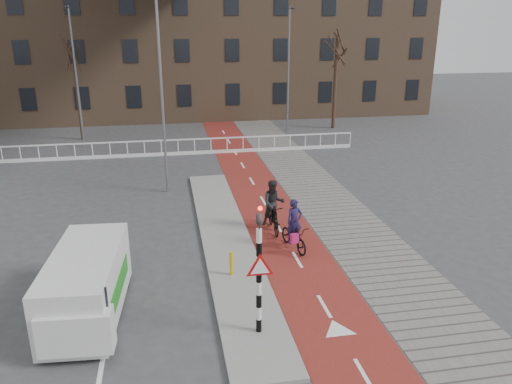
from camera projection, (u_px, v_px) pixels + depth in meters
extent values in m
plane|color=#38383A|center=(266.00, 294.00, 14.95)|extent=(120.00, 120.00, 0.00)
cube|color=maroon|center=(255.00, 187.00, 24.51)|extent=(2.50, 60.00, 0.01)
cube|color=slate|center=(310.00, 184.00, 24.99)|extent=(3.00, 60.00, 0.01)
cube|color=gray|center=(226.00, 239.00, 18.53)|extent=(1.80, 16.00, 0.12)
cylinder|color=black|center=(259.00, 282.00, 12.48)|extent=(0.14, 0.14, 2.88)
imported|color=black|center=(259.00, 213.00, 11.88)|extent=(0.13, 0.16, 0.80)
cylinder|color=#FF0C05|center=(260.00, 208.00, 11.69)|extent=(0.11, 0.02, 0.11)
cylinder|color=gold|center=(231.00, 263.00, 15.69)|extent=(0.12, 0.12, 0.79)
imported|color=black|center=(294.00, 237.00, 17.73)|extent=(1.01, 1.87, 0.93)
imported|color=#1E1840|center=(294.00, 222.00, 17.54)|extent=(0.67, 0.51, 1.62)
cube|color=#BC1A63|center=(294.00, 238.00, 17.15)|extent=(0.30, 0.23, 0.33)
imported|color=black|center=(273.00, 217.00, 19.22)|extent=(0.58, 1.93, 1.15)
imported|color=black|center=(274.00, 203.00, 19.04)|extent=(0.89, 0.70, 1.81)
cube|color=silver|center=(87.00, 284.00, 13.53)|extent=(2.04, 4.43, 1.73)
cube|color=#1D851D|center=(53.00, 290.00, 13.41)|extent=(0.23, 2.76, 0.55)
cube|color=#1D851D|center=(120.00, 284.00, 13.71)|extent=(0.23, 2.76, 0.55)
cube|color=black|center=(74.00, 306.00, 11.72)|extent=(1.55, 0.17, 0.90)
cylinder|color=black|center=(47.00, 339.00, 12.30)|extent=(0.26, 0.62, 0.60)
cylinder|color=black|center=(107.00, 336.00, 12.45)|extent=(0.26, 0.62, 0.60)
cylinder|color=black|center=(75.00, 281.00, 15.06)|extent=(0.26, 0.62, 0.60)
cylinder|color=black|center=(124.00, 278.00, 15.21)|extent=(0.26, 0.62, 0.60)
cube|color=silver|center=(127.00, 142.00, 29.60)|extent=(28.00, 0.08, 0.08)
cube|color=silver|center=(128.00, 156.00, 29.87)|extent=(28.00, 0.10, 0.20)
cube|color=#7F6047|center=(157.00, 43.00, 42.25)|extent=(46.00, 10.00, 12.00)
cylinder|color=#311D15|center=(77.00, 88.00, 33.30)|extent=(0.24, 0.24, 7.00)
cylinder|color=#311D15|center=(335.00, 83.00, 36.99)|extent=(0.26, 0.26, 6.82)
cylinder|color=slate|center=(162.00, 98.00, 22.44)|extent=(0.12, 0.12, 8.90)
cylinder|color=slate|center=(77.00, 80.00, 30.92)|extent=(0.12, 0.12, 8.62)
cylinder|color=slate|center=(288.00, 71.00, 35.62)|extent=(0.12, 0.12, 8.68)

